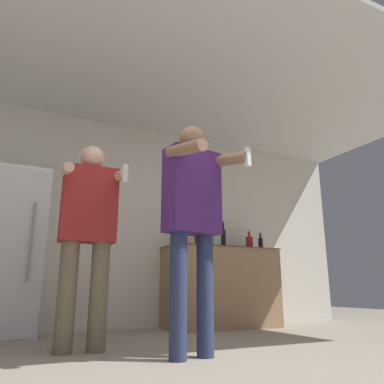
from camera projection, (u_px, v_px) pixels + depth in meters
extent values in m
plane|color=gray|center=(231.00, 382.00, 1.93)|extent=(14.00, 14.00, 0.00)
cube|color=beige|center=(111.00, 221.00, 4.60)|extent=(7.00, 0.06, 2.55)
cube|color=silver|center=(153.00, 71.00, 3.74)|extent=(7.00, 3.20, 0.05)
cube|color=white|center=(2.00, 252.00, 3.68)|extent=(0.74, 0.67, 1.63)
cube|color=silver|center=(2.00, 249.00, 3.38)|extent=(0.71, 0.01, 1.56)
cylinder|color=#99999E|center=(31.00, 241.00, 3.48)|extent=(0.02, 0.02, 0.73)
cube|color=#997551|center=(221.00, 287.00, 4.69)|extent=(1.42, 0.61, 0.97)
cube|color=brown|center=(220.00, 248.00, 4.81)|extent=(1.45, 0.64, 0.01)
cylinder|color=maroon|center=(249.00, 243.00, 4.96)|extent=(0.09, 0.09, 0.16)
cylinder|color=maroon|center=(249.00, 234.00, 4.99)|extent=(0.03, 0.03, 0.07)
sphere|color=#B29933|center=(249.00, 232.00, 5.00)|extent=(0.04, 0.04, 0.04)
cylinder|color=black|center=(223.00, 239.00, 4.80)|extent=(0.06, 0.06, 0.23)
cylinder|color=black|center=(223.00, 226.00, 4.84)|extent=(0.02, 0.02, 0.09)
sphere|color=maroon|center=(223.00, 222.00, 4.86)|extent=(0.03, 0.03, 0.03)
cylinder|color=#563314|center=(198.00, 240.00, 4.64)|extent=(0.09, 0.09, 0.16)
cylinder|color=#563314|center=(198.00, 231.00, 4.66)|extent=(0.04, 0.04, 0.06)
sphere|color=silver|center=(198.00, 229.00, 4.67)|extent=(0.04, 0.04, 0.04)
cylinder|color=silver|center=(216.00, 240.00, 4.75)|extent=(0.09, 0.09, 0.19)
cylinder|color=silver|center=(216.00, 230.00, 4.78)|extent=(0.03, 0.03, 0.07)
sphere|color=silver|center=(216.00, 227.00, 4.79)|extent=(0.03, 0.03, 0.03)
cylinder|color=black|center=(261.00, 244.00, 5.04)|extent=(0.06, 0.06, 0.16)
cylinder|color=black|center=(260.00, 236.00, 5.07)|extent=(0.03, 0.03, 0.06)
sphere|color=maroon|center=(260.00, 234.00, 5.08)|extent=(0.03, 0.03, 0.03)
cylinder|color=navy|center=(178.00, 294.00, 2.58)|extent=(0.12, 0.12, 0.86)
cylinder|color=navy|center=(205.00, 294.00, 2.71)|extent=(0.12, 0.12, 0.86)
cube|color=#4C236B|center=(192.00, 191.00, 2.84)|extent=(0.45, 0.26, 0.64)
sphere|color=#9E7051|center=(192.00, 140.00, 2.94)|extent=(0.20, 0.20, 0.20)
cylinder|color=#9E7051|center=(185.00, 149.00, 2.62)|extent=(0.15, 0.43, 0.16)
cylinder|color=#9E7051|center=(229.00, 160.00, 2.85)|extent=(0.15, 0.43, 0.16)
cube|color=white|center=(248.00, 157.00, 2.68)|extent=(0.04, 0.04, 0.14)
cylinder|color=#75664C|center=(67.00, 296.00, 2.83)|extent=(0.14, 0.14, 0.82)
cylinder|color=#75664C|center=(99.00, 296.00, 2.92)|extent=(0.14, 0.14, 0.82)
cube|color=maroon|center=(89.00, 205.00, 3.06)|extent=(0.45, 0.22, 0.62)
sphere|color=beige|center=(93.00, 158.00, 3.16)|extent=(0.20, 0.20, 0.20)
cylinder|color=beige|center=(67.00, 169.00, 2.89)|extent=(0.09, 0.35, 0.13)
cylinder|color=beige|center=(120.00, 176.00, 3.05)|extent=(0.09, 0.35, 0.13)
cube|color=white|center=(125.00, 173.00, 2.89)|extent=(0.04, 0.04, 0.14)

